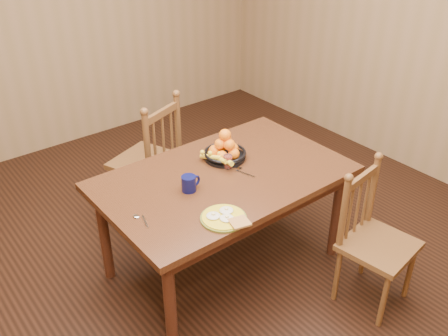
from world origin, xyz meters
TOP-DOWN VIEW (x-y plane):
  - room at (0.00, 0.00)m, footprint 4.52×5.02m
  - dining_table at (0.00, 0.00)m, footprint 1.60×1.00m
  - chair_far at (-0.07, 0.86)m, footprint 0.59×0.58m
  - chair_near at (0.54, -0.82)m, footprint 0.47×0.46m
  - breakfast_plate at (-0.30, -0.38)m, footprint 0.26×0.30m
  - fork at (0.12, -0.05)m, footprint 0.06×0.18m
  - spoon at (-0.67, -0.07)m, footprint 0.05×0.16m
  - coffee_mug at (-0.28, -0.01)m, footprint 0.13×0.09m
  - juice_glass at (0.08, 0.06)m, footprint 0.06×0.06m
  - fruit_bowl at (0.13, 0.16)m, footprint 0.32×0.32m

SIDE VIEW (x-z plane):
  - chair_near at x=0.54m, z-range -0.01..0.92m
  - chair_far at x=-0.07m, z-range -0.01..1.00m
  - dining_table at x=0.00m, z-range 0.29..1.04m
  - fork at x=0.12m, z-range 0.75..0.76m
  - spoon at x=-0.67m, z-range 0.75..0.76m
  - breakfast_plate at x=-0.30m, z-range 0.74..0.78m
  - juice_glass at x=0.08m, z-range 0.75..0.84m
  - coffee_mug at x=-0.28m, z-range 0.75..0.85m
  - fruit_bowl at x=0.13m, z-range 0.70..0.93m
  - room at x=0.00m, z-range -0.01..2.71m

